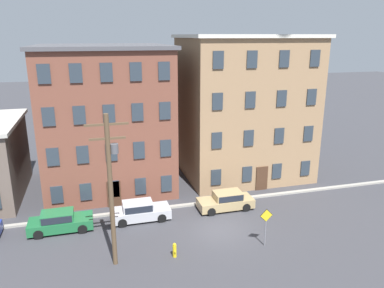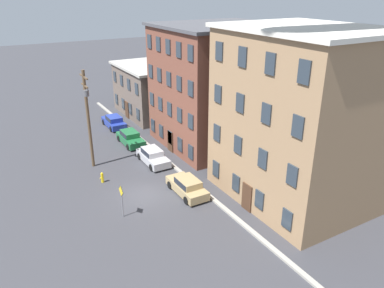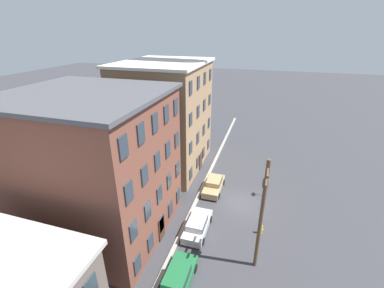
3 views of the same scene
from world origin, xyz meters
name	(u,v)px [view 1 (image 1 of 3)]	position (x,y,z in m)	size (l,w,h in m)	color
ground_plane	(220,230)	(0.00, 0.00, 0.00)	(200.00, 200.00, 0.00)	#38383D
kerb_strip	(202,203)	(0.00, 4.50, 0.08)	(56.00, 0.36, 0.16)	#9E998E
apartment_midblock	(106,116)	(-6.96, 11.76, 6.32)	(11.27, 12.05, 12.61)	brown
apartment_far	(244,107)	(6.03, 10.59, 6.75)	(12.03, 9.69, 13.47)	#9E7A56
car_green	(60,221)	(-10.97, 3.04, 0.75)	(4.40, 1.92, 1.43)	#1E6638
car_silver	(140,210)	(-5.29, 3.18, 0.75)	(4.40, 1.92, 1.43)	#B7B7BC
car_tan	(226,200)	(1.63, 3.18, 0.75)	(4.40, 1.92, 1.43)	tan
caution_sign	(266,222)	(2.18, -2.67, 1.76)	(0.90, 0.08, 2.65)	slate
utility_pole	(111,184)	(-7.46, -2.12, 5.23)	(2.40, 0.44, 9.31)	brown
fire_hydrant	(175,250)	(-3.86, -2.36, 0.48)	(0.24, 0.34, 0.96)	yellow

